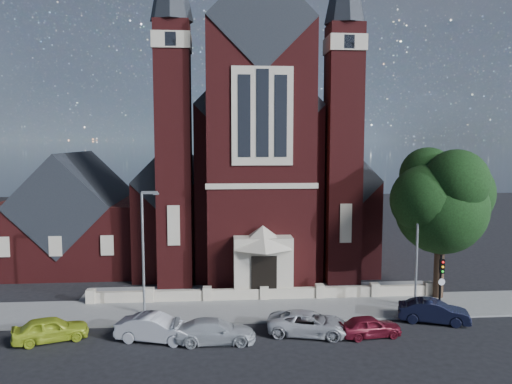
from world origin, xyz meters
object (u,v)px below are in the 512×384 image
Objects in this scene: car_silver_a at (156,328)px; street_tree at (445,203)px; car_white_suv at (309,323)px; parish_hall at (77,221)px; car_navy at (434,311)px; street_lamp_right at (418,241)px; church at (249,171)px; street_lamp_left at (144,246)px; car_lime_van at (51,329)px; car_dark_red at (370,326)px; car_silver_b at (215,331)px; traffic_signal at (441,277)px.

street_tree is at bearing -58.17° from car_silver_a.
car_silver_a is 0.93× the size of car_white_suv.
parish_hall reaches higher than car_navy.
street_tree is at bearing 34.26° from street_lamp_right.
street_lamp_left is (-7.91, -18.94, -3.59)m from church.
street_lamp_left is at bearing 180.00° from street_lamp_right.
parish_hall is 1.14× the size of street_tree.
street_lamp_left is at bearing 30.46° from car_silver_a.
car_lime_van reaches higher than car_dark_red.
street_tree is 13.52m from car_white_suv.
car_dark_red is at bearing -76.85° from church.
car_white_suv is at bearing 73.31° from car_dark_red.
parish_hall is 1.51× the size of street_lamp_right.
street_lamp_left reaches higher than car_silver_b.
car_lime_van is 5.94m from car_silver_a.
street_tree reaches higher than car_silver_a.
car_silver_a is (-19.33, -5.91, -6.22)m from street_tree.
street_lamp_right is at bearing 19.53° from car_navy.
car_lime_van is at bearing 102.50° from car_white_suv.
street_lamp_left is at bearing -59.98° from parish_hall.
street_lamp_right is 9.78m from car_white_suv.
church is 24.18m from car_white_suv.
car_navy is (26.13, -16.61, -3.31)m from parish_hall.
car_silver_b is (-14.41, -3.12, -1.92)m from traffic_signal.
street_tree is (12.60, -17.23, -1.23)m from church.
car_navy is (8.08, 1.34, 0.03)m from car_white_suv.
car_white_suv is at bearing -151.78° from street_tree.
street_tree is at bearing 4.76° from street_lamp_left.
car_silver_a is (-16.82, -4.20, -3.86)m from street_lamp_right.
car_navy is (0.04, -2.61, -3.90)m from street_lamp_right.
street_tree reaches higher than car_navy.
car_dark_red is (18.15, -0.74, -0.08)m from car_lime_van.
car_navy is at bearing -130.16° from traffic_signal.
car_navy is (18.04, -2.61, -3.90)m from street_lamp_left.
car_silver_b is 8.90m from car_dark_red.
parish_hall is 29.62m from street_lamp_right.
parish_hall is 1.51× the size of street_lamp_left.
car_lime_van is (-23.66, -2.21, -1.89)m from traffic_signal.
traffic_signal reaches higher than car_lime_van.
parish_hall is at bearing 156.74° from street_tree.
church reaches higher than car_white_suv.
car_silver_b is at bearing -158.19° from street_tree.
church reaches higher than car_lime_van.
car_lime_van is at bearing -174.67° from traffic_signal.
church is 23.94m from traffic_signal.
street_lamp_left is at bearing 44.41° from car_silver_b.
car_white_suv is 1.13× the size of car_navy.
car_dark_red is at bearing -88.23° from car_silver_b.
car_silver_a is at bearing -171.57° from traffic_signal.
car_silver_a is 16.94m from car_navy.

